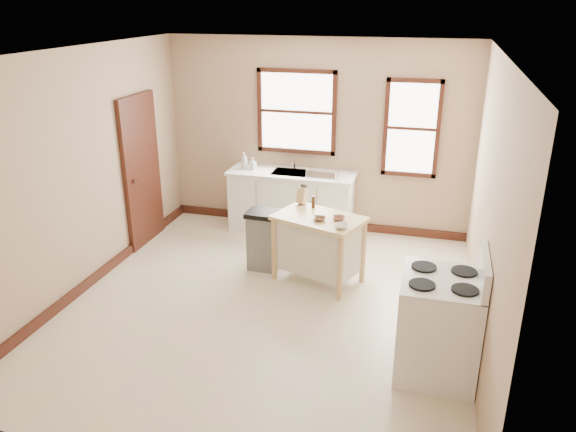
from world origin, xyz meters
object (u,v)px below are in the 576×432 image
Objects in this scene: gas_stove at (440,313)px; soap_bottle_b at (253,163)px; dish_rack at (323,172)px; bowl_a at (319,219)px; soap_bottle_a at (244,161)px; kitchen_island at (318,249)px; bowl_b at (339,218)px; bowl_c at (341,226)px; trash_bin at (263,240)px; pepper_grinder at (313,202)px; knife_block at (302,196)px.

soap_bottle_b is at bearing 133.36° from gas_stove.
dish_rack is 1.53m from bowl_a.
gas_stove reaches higher than soap_bottle_a.
bowl_b is at bearing 9.63° from kitchen_island.
dish_rack is at bearing 108.85° from bowl_c.
trash_bin is 2.75m from gas_stove.
pepper_grinder is 0.50m from bowl_b.
gas_stove is (2.77, -2.94, -0.39)m from soap_bottle_b.
pepper_grinder is at bearing -93.21° from dish_rack.
soap_bottle_a is at bearing 149.65° from knife_block.
soap_bottle_b is (0.13, -0.00, -0.03)m from soap_bottle_a.
dish_rack is 1.46m from trash_bin.
bowl_c is at bearing -30.48° from bowl_a.
bowl_a is at bearing 149.52° from bowl_c.
kitchen_island is 0.59m from pepper_grinder.
bowl_b is at bearing -80.02° from dish_rack.
pepper_grinder is 0.83m from trash_bin.
soap_bottle_b is 1.55m from trash_bin.
bowl_b is at bearing -25.14° from soap_bottle_b.
pepper_grinder is at bearing -34.58° from soap_bottle_a.
bowl_a is 0.34m from bowl_c.
bowl_b is at bearing 18.23° from bowl_a.
soap_bottle_a is 1.61m from trash_bin.
gas_stove reaches higher than bowl_c.
knife_block is at bearing -102.35° from dish_rack.
soap_bottle_a reaches higher than trash_bin.
bowl_a reaches higher than trash_bin.
trash_bin is (-0.78, 0.26, -0.47)m from bowl_a.
knife_block is 1.33× the size of pepper_grinder.
bowl_a is at bearing -43.12° from knife_block.
gas_stove is (1.45, -1.49, 0.19)m from kitchen_island.
trash_bin is (0.70, -1.30, -0.65)m from soap_bottle_a.
bowl_a is 0.19× the size of trash_bin.
soap_bottle_b reaches higher than bowl_b.
gas_stove reaches higher than dish_rack.
bowl_a is at bearing -88.57° from dish_rack.
pepper_grinder is 0.73m from bowl_c.
knife_block is at bearing -28.01° from soap_bottle_b.
soap_bottle_a is at bearing 138.64° from bowl_b.
bowl_c reaches higher than trash_bin.
kitchen_island is at bearing -88.84° from dish_rack.
kitchen_island is (1.45, -1.45, -0.62)m from soap_bottle_a.
pepper_grinder reaches higher than trash_bin.
trash_bin is at bearing -139.58° from knife_block.
bowl_c is at bearing -19.98° from trash_bin.
trash_bin is (-1.00, 0.19, -0.47)m from bowl_b.
kitchen_island is (0.25, -1.39, -0.55)m from dish_rack.
soap_bottle_a is at bearing 133.43° from bowl_a.
kitchen_island is 0.84× the size of gas_stove.
pepper_grinder is at bearing 131.94° from gas_stove.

